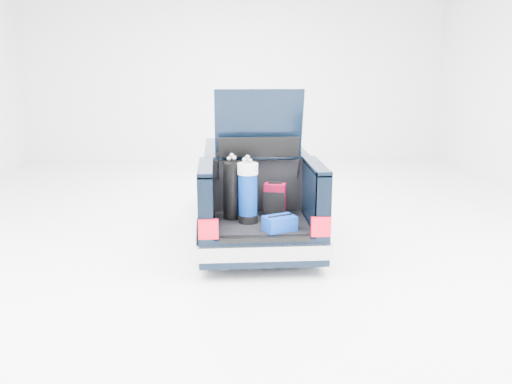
{
  "coord_description": "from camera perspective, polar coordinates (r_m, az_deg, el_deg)",
  "views": [
    {
      "loc": [
        -0.61,
        -8.89,
        2.84
      ],
      "look_at": [
        0.0,
        -0.5,
        0.8
      ],
      "focal_mm": 38.0,
      "sensor_mm": 36.0,
      "label": 1
    }
  ],
  "objects": [
    {
      "name": "blue_golf_bag",
      "position": [
        7.64,
        -0.86,
        -0.03
      ],
      "size": [
        0.32,
        0.32,
        0.97
      ],
      "rotation": [
        0.0,
        0.0,
        0.13
      ],
      "color": "black",
      "rests_on": "car"
    },
    {
      "name": "ground",
      "position": [
        9.35,
        -0.22,
        -4.06
      ],
      "size": [
        14.0,
        14.0,
        0.0
      ],
      "primitive_type": "plane",
      "color": "white",
      "rests_on": "ground"
    },
    {
      "name": "black_golf_bag",
      "position": [
        7.82,
        -2.5,
        0.21
      ],
      "size": [
        0.31,
        0.35,
        0.95
      ],
      "rotation": [
        0.0,
        0.0,
        0.16
      ],
      "color": "black",
      "rests_on": "car"
    },
    {
      "name": "blue_duffel",
      "position": [
        7.35,
        2.51,
        -3.31
      ],
      "size": [
        0.49,
        0.41,
        0.22
      ],
      "rotation": [
        0.0,
        0.0,
        0.4
      ],
      "color": "navy",
      "rests_on": "car"
    },
    {
      "name": "car",
      "position": [
        9.27,
        -0.27,
        0.1
      ],
      "size": [
        1.87,
        4.65,
        2.47
      ],
      "color": "black",
      "rests_on": "ground"
    },
    {
      "name": "red_suitcase",
      "position": [
        8.0,
        2.01,
        -0.84
      ],
      "size": [
        0.35,
        0.27,
        0.51
      ],
      "rotation": [
        0.0,
        0.0,
        -0.25
      ],
      "color": "maroon",
      "rests_on": "car"
    }
  ]
}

